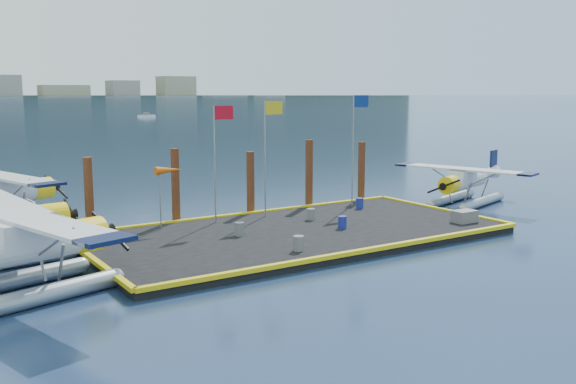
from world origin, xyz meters
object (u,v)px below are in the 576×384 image
(drum_2, at_px, (342,222))
(drum_3, at_px, (299,243))
(flagpole_red, at_px, (218,145))
(piling_1, at_px, (176,188))
(crate, at_px, (464,216))
(piling_3, at_px, (309,176))
(drum_5, at_px, (311,214))
(windsock, at_px, (169,172))
(seaplane_a, at_px, (20,252))
(seaplane_d, at_px, (465,183))
(piling_0, at_px, (89,198))
(piling_4, at_px, (361,174))
(drum_0, at_px, (239,229))
(piling_2, at_px, (251,185))
(flagpole_blue, at_px, (356,133))
(flagpole_yellow, at_px, (268,141))
(drum_4, at_px, (360,203))

(drum_2, bearing_deg, drum_3, -149.31)
(flagpole_red, relative_size, piling_1, 1.43)
(crate, height_order, piling_3, piling_3)
(drum_5, distance_m, flagpole_red, 6.07)
(windsock, relative_size, piling_3, 0.73)
(seaplane_a, relative_size, piling_3, 2.45)
(seaplane_d, distance_m, windsock, 19.18)
(piling_1, bearing_deg, windsock, -122.66)
(flagpole_red, bearing_deg, drum_2, -46.68)
(seaplane_a, relative_size, piling_0, 2.63)
(piling_0, height_order, piling_4, same)
(drum_0, bearing_deg, piling_2, 55.19)
(seaplane_a, relative_size, windsock, 3.37)
(drum_3, distance_m, crate, 10.60)
(seaplane_d, relative_size, drum_2, 14.59)
(drum_3, bearing_deg, piling_3, 52.91)
(windsock, bearing_deg, drum_3, -68.85)
(crate, height_order, piling_1, piling_1)
(seaplane_a, relative_size, flagpole_red, 1.75)
(crate, height_order, flagpole_red, flagpole_red)
(crate, bearing_deg, piling_4, 89.23)
(drum_3, bearing_deg, piling_4, 39.65)
(flagpole_blue, xyz_separation_m, piling_2, (-6.20, 1.60, -2.79))
(drum_5, bearing_deg, seaplane_a, -164.68)
(flagpole_red, bearing_deg, seaplane_a, -149.98)
(piling_3, bearing_deg, drum_5, -123.59)
(piling_3, bearing_deg, piling_4, 0.00)
(piling_2, bearing_deg, flagpole_yellow, -82.79)
(drum_2, bearing_deg, flagpole_blue, 45.86)
(seaplane_d, height_order, drum_0, seaplane_d)
(piling_3, height_order, piling_4, piling_3)
(seaplane_d, relative_size, drum_5, 14.88)
(seaplane_d, xyz_separation_m, drum_2, (-11.83, -2.74, -0.68))
(seaplane_a, height_order, drum_4, seaplane_a)
(piling_1, height_order, piling_2, piling_1)
(drum_0, distance_m, flagpole_red, 5.01)
(seaplane_d, bearing_deg, drum_2, 85.35)
(seaplane_d, distance_m, drum_0, 16.97)
(drum_0, bearing_deg, windsock, 122.01)
(seaplane_a, distance_m, drum_5, 15.76)
(flagpole_yellow, distance_m, piling_1, 5.52)
(piling_4, bearing_deg, piling_2, 180.00)
(crate, bearing_deg, drum_2, 160.07)
(drum_5, height_order, piling_4, piling_4)
(drum_0, xyz_separation_m, piling_3, (7.44, 4.94, 1.43))
(seaplane_a, distance_m, drum_0, 10.65)
(drum_3, bearing_deg, drum_2, 30.69)
(crate, bearing_deg, flagpole_yellow, 137.81)
(drum_5, bearing_deg, crate, -37.40)
(piling_4, bearing_deg, crate, -90.77)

